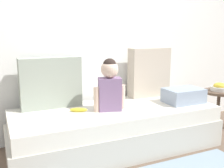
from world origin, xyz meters
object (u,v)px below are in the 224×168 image
object	(u,v)px
side_table	(219,99)
throw_pillow_right	(149,72)
throw_pillow_left	(51,83)
toddler	(110,84)
couch	(115,129)
fruit_bowl	(220,87)
folded_blanket	(183,95)
banana	(79,110)

from	to	relation	value
side_table	throw_pillow_right	bearing A→B (deg)	163.45
throw_pillow_left	toddler	bearing A→B (deg)	-34.02
throw_pillow_right	side_table	size ratio (longest dim) A/B	1.23
throw_pillow_left	throw_pillow_right	distance (m)	1.14
couch	side_table	bearing A→B (deg)	1.84
side_table	couch	bearing A→B (deg)	-178.16
throw_pillow_left	fruit_bowl	bearing A→B (deg)	-7.27
folded_blanket	toddler	bearing A→B (deg)	175.30
throw_pillow_left	banana	bearing A→B (deg)	-52.91
fruit_bowl	toddler	bearing A→B (deg)	-177.05
fruit_bowl	throw_pillow_left	bearing A→B (deg)	172.73
throw_pillow_left	folded_blanket	world-z (taller)	throw_pillow_left
toddler	banana	bearing A→B (deg)	166.85
folded_blanket	fruit_bowl	bearing A→B (deg)	12.28
throw_pillow_left	side_table	size ratio (longest dim) A/B	1.30
toddler	fruit_bowl	world-z (taller)	toddler
couch	folded_blanket	xyz separation A→B (m)	(0.76, -0.10, 0.29)
throw_pillow_right	fruit_bowl	distance (m)	0.92
throw_pillow_left	side_table	world-z (taller)	throw_pillow_left
couch	fruit_bowl	distance (m)	1.46
throw_pillow_left	banana	xyz separation A→B (m)	(0.20, -0.26, -0.23)
couch	throw_pillow_right	bearing A→B (deg)	27.84
couch	folded_blanket	distance (m)	0.82
throw_pillow_left	couch	bearing A→B (deg)	-27.84
throw_pillow_right	side_table	bearing A→B (deg)	-16.55
couch	throw_pillow_left	size ratio (longest dim) A/B	3.47
throw_pillow_right	toddler	bearing A→B (deg)	-152.80
toddler	fruit_bowl	size ratio (longest dim) A/B	2.37
throw_pillow_right	fruit_bowl	world-z (taller)	throw_pillow_right
banana	folded_blanket	xyz separation A→B (m)	(1.13, -0.14, 0.06)
throw_pillow_right	toddler	distance (m)	0.73
throw_pillow_right	banana	distance (m)	1.01
banana	throw_pillow_left	bearing A→B (deg)	127.09
toddler	side_table	size ratio (longest dim) A/B	1.10
throw_pillow_right	couch	bearing A→B (deg)	-152.16
throw_pillow_left	fruit_bowl	distance (m)	2.02
side_table	fruit_bowl	distance (m)	0.15
side_table	fruit_bowl	xyz separation A→B (m)	(-0.00, 0.00, 0.15)
couch	toddler	size ratio (longest dim) A/B	4.11
couch	fruit_bowl	xyz separation A→B (m)	(1.43, 0.05, 0.29)
side_table	fruit_bowl	world-z (taller)	fruit_bowl
throw_pillow_left	folded_blanket	distance (m)	1.40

